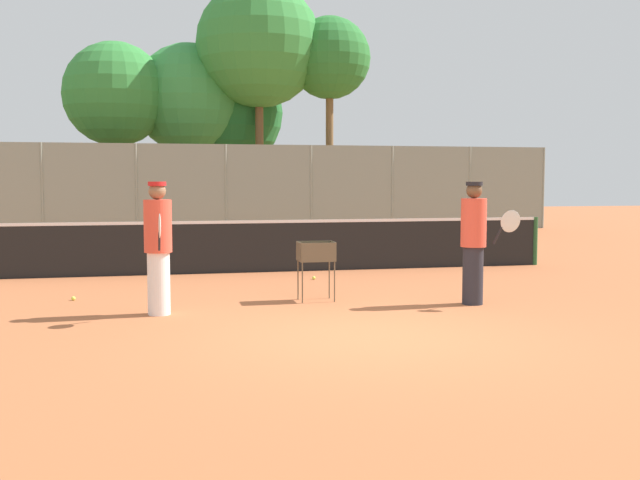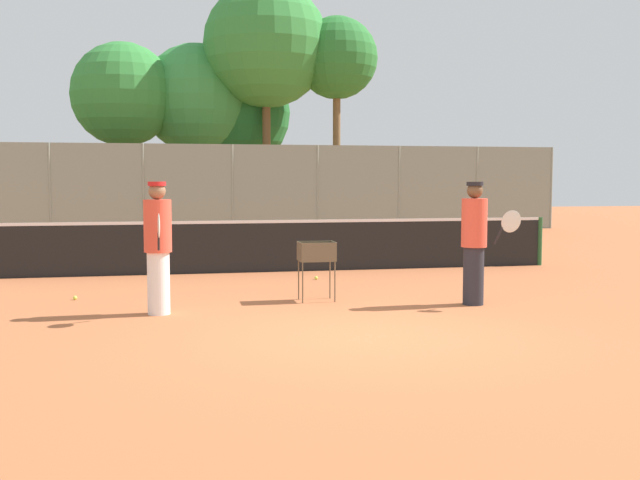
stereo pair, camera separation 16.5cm
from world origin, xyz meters
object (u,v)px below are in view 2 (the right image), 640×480
object	(u,v)px
tennis_net	(282,245)
player_red_cap	(474,241)
player_white_outfit	(158,246)
parked_car	(59,211)
ball_cart	(317,257)

from	to	relation	value
tennis_net	player_red_cap	size ratio (longest dim) A/B	6.26
player_red_cap	player_white_outfit	bearing A→B (deg)	-139.61
tennis_net	parked_car	bearing A→B (deg)	112.21
tennis_net	parked_car	distance (m)	17.27
player_white_outfit	player_red_cap	size ratio (longest dim) A/B	1.00
tennis_net	parked_car	size ratio (longest dim) A/B	2.78
parked_car	player_red_cap	bearing A→B (deg)	-67.00
tennis_net	player_white_outfit	world-z (taller)	player_white_outfit
ball_cart	player_red_cap	bearing A→B (deg)	-20.60
ball_cart	tennis_net	bearing A→B (deg)	89.60
player_white_outfit	ball_cart	xyz separation A→B (m)	(2.43, 0.72, -0.27)
player_white_outfit	parked_car	size ratio (longest dim) A/B	0.45
player_white_outfit	player_red_cap	xyz separation A→B (m)	(4.69, -0.13, -0.00)
player_red_cap	ball_cart	size ratio (longest dim) A/B	2.01
tennis_net	ball_cart	size ratio (longest dim) A/B	12.56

